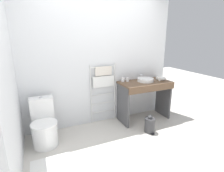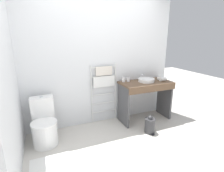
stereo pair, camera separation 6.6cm
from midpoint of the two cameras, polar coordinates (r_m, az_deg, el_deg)
name	(u,v)px [view 1 (the left image)]	position (r m, az deg, el deg)	size (l,w,h in m)	color
ground_plane	(132,160)	(2.78, 5.94, -22.77)	(12.00, 12.00, 0.00)	beige
wall_back	(98,60)	(3.48, -5.05, 8.30)	(3.15, 0.12, 2.55)	silver
wall_side	(4,74)	(2.60, -32.39, 3.28)	(0.12, 1.99, 2.55)	silver
toilet	(44,126)	(3.16, -21.84, -12.16)	(0.41, 0.57, 0.76)	white
towel_radiator	(103,82)	(3.47, -3.35, 1.23)	(0.54, 0.06, 1.21)	silver
vanity_counter	(145,94)	(3.71, 10.18, -2.50)	(1.05, 0.55, 0.83)	brown
sink_basin	(146,80)	(3.66, 10.39, 2.02)	(0.33, 0.33, 0.07)	white
faucet	(141,76)	(3.79, 8.91, 3.27)	(0.02, 0.10, 0.12)	silver
cup_near_wall	(123,80)	(3.57, 3.07, 2.07)	(0.07, 0.07, 0.09)	white
cup_near_edge	(128,80)	(3.60, 4.60, 2.09)	(0.06, 0.06, 0.08)	white
hair_dryer	(162,79)	(3.81, 15.46, 2.34)	(0.18, 0.17, 0.08)	white
trash_bin	(150,125)	(3.39, 11.66, -12.28)	(0.19, 0.22, 0.34)	#333335
bath_mat	(52,164)	(2.82, -19.74, -22.98)	(0.56, 0.36, 0.01)	silver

